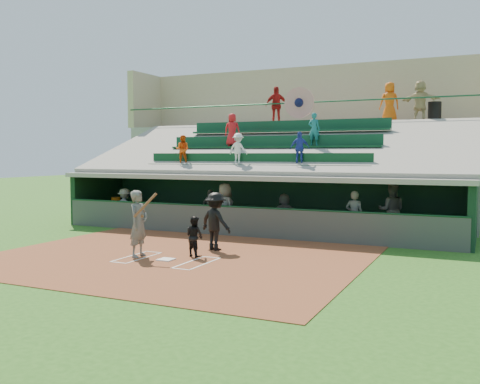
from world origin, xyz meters
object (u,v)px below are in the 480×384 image
at_px(white_table, 114,214).
at_px(trash_bin, 435,112).
at_px(batter_at_plate, 139,223).
at_px(water_cooler, 116,202).
at_px(home_plate, 166,259).
at_px(catcher, 194,236).

distance_m(white_table, trash_bin, 15.40).
distance_m(batter_at_plate, water_cooler, 8.60).
distance_m(home_plate, batter_at_plate, 1.42).
bearing_deg(white_table, batter_at_plate, -69.83).
bearing_deg(catcher, white_table, -19.17).
height_order(water_cooler, trash_bin, trash_bin).
bearing_deg(water_cooler, catcher, -37.72).
distance_m(home_plate, water_cooler, 9.41).
height_order(catcher, trash_bin, trash_bin).
distance_m(batter_at_plate, trash_bin, 15.49).
distance_m(home_plate, trash_bin, 15.42).
relative_size(catcher, water_cooler, 2.95).
bearing_deg(water_cooler, home_plate, -43.49).
bearing_deg(white_table, catcher, -59.89).
relative_size(home_plate, water_cooler, 1.05).
bearing_deg(home_plate, white_table, 137.05).
relative_size(water_cooler, trash_bin, 0.46).
bearing_deg(batter_at_plate, catcher, 26.16).
xyz_separation_m(catcher, white_table, (-7.34, 5.56, -0.23)).
relative_size(home_plate, catcher, 0.35).
xyz_separation_m(batter_at_plate, water_cooler, (-5.79, 6.36, -0.07)).
bearing_deg(batter_at_plate, home_plate, -5.03).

